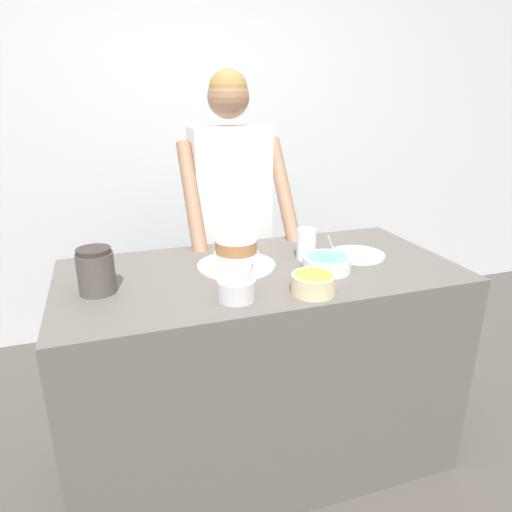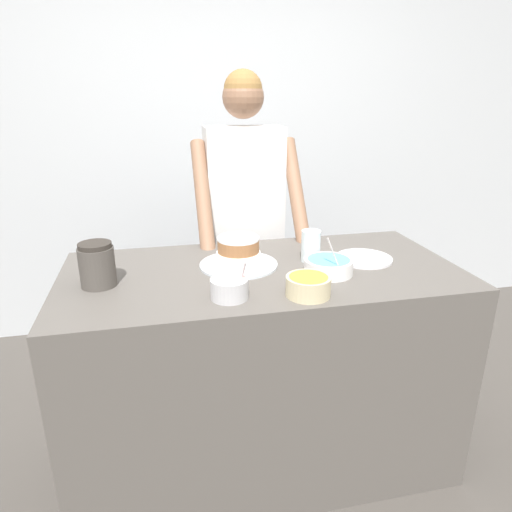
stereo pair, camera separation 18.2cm
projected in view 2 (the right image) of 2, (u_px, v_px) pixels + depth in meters
The scene contains 10 objects.
wall_back at pixel (214, 144), 3.13m from camera, with size 10.00×0.05×2.60m.
counter at pixel (262, 367), 2.05m from camera, with size 1.64×0.79×0.94m.
person_baker at pixel (244, 206), 2.45m from camera, with size 0.55×0.48×1.75m.
cake at pixel (238, 254), 1.92m from camera, with size 0.33×0.33×0.13m.
frosting_bowl_blue at pixel (328, 265), 1.84m from camera, with size 0.20×0.20×0.18m.
frosting_bowl_orange at pixel (308, 285), 1.64m from camera, with size 0.16×0.16×0.07m.
frosting_bowl_pink at pixel (229, 287), 1.62m from camera, with size 0.14×0.14×0.14m.
drinking_glass at pixel (311, 246), 1.97m from camera, with size 0.08×0.08×0.14m.
ceramic_plate at pixel (364, 259), 2.00m from camera, with size 0.25×0.25×0.01m.
stoneware_jar at pixel (97, 265), 1.71m from camera, with size 0.13×0.13×0.17m.
Camera 2 is at (-0.40, -1.32, 1.63)m, focal length 32.00 mm.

